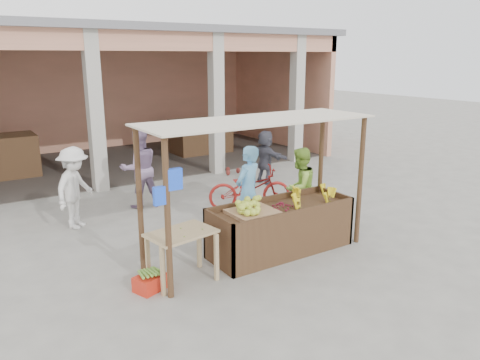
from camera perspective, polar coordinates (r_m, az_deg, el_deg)
ground at (r=8.23m, az=2.14°, el=-9.36°), size 60.00×60.00×0.00m
market_building at (r=15.69m, az=-17.12°, el=11.79°), size 14.40×6.40×4.20m
fruit_stall at (r=8.35m, az=4.99°, el=-6.06°), size 2.60×0.95×0.80m
stall_awning at (r=7.67m, az=1.93°, el=4.35°), size 4.09×1.35×2.39m
banana_heap at (r=8.66m, az=8.69°, el=-1.84°), size 1.21×0.66×0.22m
melon_tray at (r=7.87m, az=1.54°, el=-3.51°), size 0.77×0.67×0.20m
berry_heap at (r=8.12m, az=5.03°, el=-3.11°), size 0.48×0.39×0.15m
side_table at (r=7.22m, az=-7.14°, el=-7.32°), size 1.09×0.82×0.80m
papaya_pile at (r=7.13m, az=-7.20°, el=-5.50°), size 0.74×0.42×0.21m
red_crate at (r=7.24m, az=-10.87°, el=-12.18°), size 0.53×0.46×0.23m
plantain_bundle at (r=7.17m, az=-10.93°, el=-11.09°), size 0.36×0.25×0.07m
produce_sacks at (r=13.76m, az=-1.07°, el=2.09°), size 0.86×0.80×0.65m
vendor_blue at (r=8.92m, az=0.98°, el=-0.99°), size 0.85×0.74×1.88m
vendor_green at (r=9.47m, az=7.27°, el=-0.67°), size 0.92×0.68×1.71m
motorcycle at (r=10.53m, az=1.20°, el=-0.91°), size 1.42×2.05×1.02m
shopper_a at (r=9.88m, az=-19.53°, el=-0.54°), size 1.24×1.20×1.79m
shopper_d at (r=12.65m, az=3.12°, el=2.98°), size 0.72×1.47×1.54m
shopper_f at (r=10.82m, az=-12.18°, el=1.83°), size 1.00×0.61×1.98m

